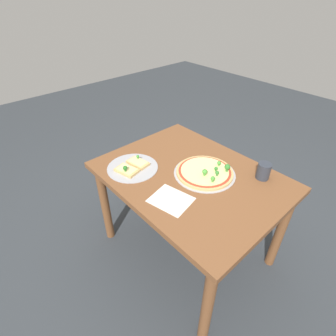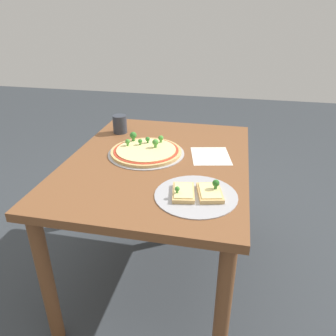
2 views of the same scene
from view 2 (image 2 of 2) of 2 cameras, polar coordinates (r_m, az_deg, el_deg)
name	(u,v)px [view 2 (image 2 of 2)]	position (r m, az deg, el deg)	size (l,w,h in m)	color
ground_plane	(160,271)	(1.95, -1.47, -17.48)	(8.00, 8.00, 0.00)	#33383D
dining_table	(158,177)	(1.59, -1.72, -1.60)	(1.10, 0.84, 0.70)	brown
pizza_tray_whole	(146,151)	(1.60, -3.84, 2.98)	(0.37, 0.37, 0.07)	#A3A3A8
pizza_tray_slice	(197,193)	(1.25, 5.05, -4.44)	(0.32, 0.32, 0.06)	#A3A3A8
drinking_cup	(120,124)	(1.88, -8.38, 7.57)	(0.08, 0.08, 0.10)	#2D333D
paper_menu	(211,156)	(1.59, 7.42, 2.09)	(0.21, 0.18, 0.00)	silver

